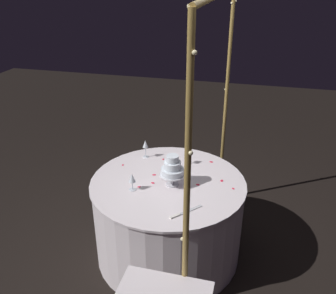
% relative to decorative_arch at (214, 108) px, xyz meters
% --- Properties ---
extents(ground_plane, '(12.00, 12.00, 0.00)m').
position_rel_decorative_arch_xyz_m(ground_plane, '(-0.00, -0.36, -1.50)').
color(ground_plane, black).
extents(decorative_arch, '(2.08, 0.06, 2.32)m').
position_rel_decorative_arch_xyz_m(decorative_arch, '(0.00, 0.00, 0.00)').
color(decorative_arch, olive).
rests_on(decorative_arch, ground).
extents(main_table, '(1.36, 1.36, 0.79)m').
position_rel_decorative_arch_xyz_m(main_table, '(-0.00, -0.36, -1.11)').
color(main_table, white).
rests_on(main_table, ground).
extents(tiered_cake, '(0.22, 0.22, 0.28)m').
position_rel_decorative_arch_xyz_m(tiered_cake, '(0.04, -0.32, -0.55)').
color(tiered_cake, silver).
rests_on(tiered_cake, main_table).
extents(wine_glass_0, '(0.06, 0.06, 0.15)m').
position_rel_decorative_arch_xyz_m(wine_glass_0, '(0.20, -0.62, -0.60)').
color(wine_glass_0, silver).
rests_on(wine_glass_0, main_table).
extents(wine_glass_1, '(0.06, 0.06, 0.14)m').
position_rel_decorative_arch_xyz_m(wine_glass_1, '(-0.36, -0.26, -0.61)').
color(wine_glass_1, silver).
rests_on(wine_glass_1, main_table).
extents(wine_glass_2, '(0.06, 0.06, 0.18)m').
position_rel_decorative_arch_xyz_m(wine_glass_2, '(-0.39, -0.69, -0.58)').
color(wine_glass_2, silver).
rests_on(wine_glass_2, main_table).
extents(cake_knife, '(0.24, 0.21, 0.01)m').
position_rel_decorative_arch_xyz_m(cake_knife, '(0.41, -0.13, -0.71)').
color(cake_knife, silver).
rests_on(cake_knife, main_table).
extents(rose_petal_0, '(0.04, 0.03, 0.00)m').
position_rel_decorative_arch_xyz_m(rose_petal_0, '(-0.13, 0.09, -0.71)').
color(rose_petal_0, '#E02D47').
rests_on(rose_petal_0, main_table).
extents(rose_petal_1, '(0.04, 0.04, 0.00)m').
position_rel_decorative_arch_xyz_m(rose_petal_1, '(-0.45, -0.05, -0.71)').
color(rose_petal_1, '#E02D47').
rests_on(rose_petal_1, main_table).
extents(rose_petal_2, '(0.03, 0.04, 0.00)m').
position_rel_decorative_arch_xyz_m(rose_petal_2, '(-0.01, -0.10, -0.71)').
color(rose_petal_2, '#E02D47').
rests_on(rose_petal_2, main_table).
extents(rose_petal_3, '(0.03, 0.04, 0.00)m').
position_rel_decorative_arch_xyz_m(rose_petal_3, '(0.15, -0.58, -0.71)').
color(rose_petal_3, '#E02D47').
rests_on(rose_petal_3, main_table).
extents(rose_petal_4, '(0.03, 0.03, 0.00)m').
position_rel_decorative_arch_xyz_m(rose_petal_4, '(-0.38, -0.51, -0.71)').
color(rose_petal_4, '#E02D47').
rests_on(rose_petal_4, main_table).
extents(rose_petal_5, '(0.03, 0.03, 0.00)m').
position_rel_decorative_arch_xyz_m(rose_petal_5, '(-0.02, 0.20, -0.71)').
color(rose_petal_5, '#E02D47').
rests_on(rose_petal_5, main_table).
extents(rose_petal_6, '(0.03, 0.03, 0.00)m').
position_rel_decorative_arch_xyz_m(rose_petal_6, '(-0.18, -0.85, -0.71)').
color(rose_petal_6, '#E02D47').
rests_on(rose_petal_6, main_table).
extents(rose_petal_7, '(0.02, 0.03, 0.00)m').
position_rel_decorative_arch_xyz_m(rose_petal_7, '(0.23, -0.14, -0.71)').
color(rose_petal_7, '#E02D47').
rests_on(rose_petal_7, main_table).
extents(rose_petal_8, '(0.03, 0.04, 0.00)m').
position_rel_decorative_arch_xyz_m(rose_petal_8, '(-0.08, -0.51, -0.71)').
color(rose_petal_8, '#E02D47').
rests_on(rose_petal_8, main_table).
extents(rose_petal_9, '(0.03, 0.04, 0.00)m').
position_rel_decorative_arch_xyz_m(rose_petal_9, '(0.06, -0.48, -0.71)').
color(rose_petal_9, '#E02D47').
rests_on(rose_petal_9, main_table).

